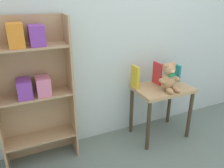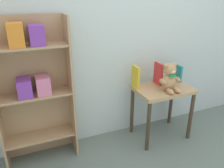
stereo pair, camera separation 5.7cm
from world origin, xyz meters
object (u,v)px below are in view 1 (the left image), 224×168
teddy_bear (169,78)px  book_standing_teal (176,72)px  bookshelf_side (33,86)px  book_standing_red (157,73)px  book_standing_yellow (135,77)px  display_table (162,96)px

teddy_bear → book_standing_teal: size_ratio=1.58×
bookshelf_side → book_standing_red: 1.27m
book_standing_yellow → book_standing_red: book_standing_red is taller
book_standing_red → display_table: bearing=-90.6°
display_table → book_standing_red: (0.00, 0.11, 0.22)m
bookshelf_side → book_standing_yellow: bearing=-2.0°
bookshelf_side → display_table: 1.30m
teddy_bear → book_standing_teal: (0.25, 0.20, -0.04)m
bookshelf_side → display_table: bookshelf_side is taller
display_table → teddy_bear: 0.25m
bookshelf_side → display_table: size_ratio=2.28×
book_standing_teal → book_standing_red: bearing=-177.3°
bookshelf_side → book_standing_red: bookshelf_side is taller
bookshelf_side → book_standing_teal: bearing=-1.3°
book_standing_yellow → book_standing_teal: bearing=-2.3°
book_standing_yellow → teddy_bear: bearing=-38.6°
book_standing_red → book_standing_teal: bearing=2.8°
display_table → book_standing_yellow: size_ratio=2.56×
book_standing_yellow → bookshelf_side: bearing=175.7°
bookshelf_side → book_standing_yellow: bookshelf_side is taller
display_table → book_standing_yellow: bearing=154.6°
display_table → book_standing_red: book_standing_red is taller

